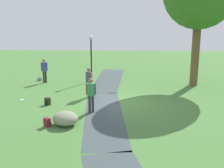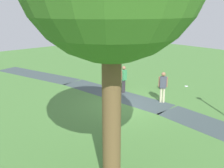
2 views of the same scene
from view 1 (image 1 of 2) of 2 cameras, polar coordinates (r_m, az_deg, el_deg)
name	(u,v)px [view 1 (image 1 of 2)]	position (r m, az deg, el deg)	size (l,w,h in m)	color
ground_plane	(122,103)	(15.84, 1.99, -3.83)	(48.00, 48.00, 0.00)	#487938
footpath_segment_near	(109,79)	(21.68, -0.60, 0.99)	(8.07, 2.20, 0.01)	#3B494A
footpath_segment_mid	(104,115)	(14.02, -1.65, -6.18)	(8.15, 2.68, 0.01)	#3B494A
lamp_post	(91,53)	(20.69, -4.22, 6.21)	(0.28, 0.28, 3.38)	black
lawn_boulder	(65,118)	(12.82, -9.36, -6.88)	(1.59, 1.60, 0.61)	gray
woman_with_handbag	(44,69)	(20.95, -13.48, 2.99)	(0.42, 0.43, 1.75)	#25291A
man_near_boulder	(91,93)	(14.07, -4.26, -1.74)	(0.29, 0.52, 1.77)	#322F33
passerby_on_path	(89,80)	(16.76, -4.65, 0.85)	(0.43, 0.42, 1.80)	beige
handbag_on_grass	(40,79)	(21.87, -14.36, 1.03)	(0.36, 0.36, 0.31)	gray
backpack_by_boulder	(47,122)	(12.83, -12.91, -7.55)	(0.35, 0.35, 0.40)	maroon
spare_backpack_on_lawn	(47,101)	(15.84, -12.88, -3.46)	(0.34, 0.34, 0.40)	black
frisbee_on_grass	(22,100)	(17.20, -17.67, -3.04)	(0.23, 0.23, 0.02)	white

